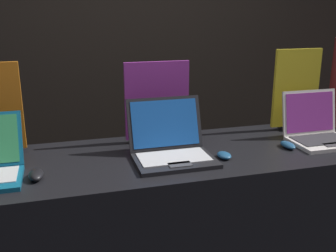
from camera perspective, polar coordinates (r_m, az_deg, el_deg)
wall_back at (r=3.25m, az=-6.71°, el=12.59°), size 8.00×0.05×2.80m
display_counter at (r=2.20m, az=0.36°, el=-15.26°), size 2.18×0.70×0.91m
mouse_front at (r=1.80m, az=-18.59°, el=-6.72°), size 0.06×0.12×0.04m
laptop_middle at (r=1.93m, az=0.42°, el=-2.83°), size 0.38×0.36×0.28m
mouse_middle at (r=1.96m, az=8.15°, el=-4.23°), size 0.07×0.09×0.03m
promo_stand_middle at (r=2.14m, az=-1.58°, el=3.17°), size 0.35×0.07×0.44m
laptop_back at (r=2.33m, az=20.90°, el=-0.57°), size 0.34×0.31×0.27m
mouse_back at (r=2.18m, az=16.99°, el=-2.66°), size 0.06×0.12×0.03m
promo_stand_back at (r=2.48m, az=18.06°, el=4.76°), size 0.30×0.07×0.49m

